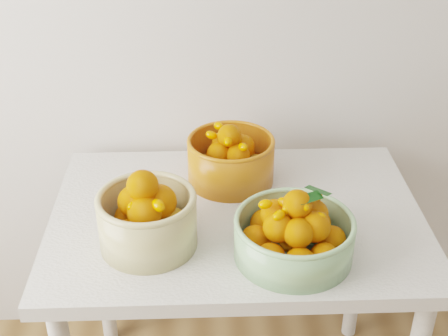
{
  "coord_description": "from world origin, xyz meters",
  "views": [
    {
      "loc": [
        -0.33,
        0.22,
        1.71
      ],
      "look_at": [
        -0.28,
        1.55,
        0.92
      ],
      "focal_mm": 50.0,
      "sensor_mm": 36.0,
      "label": 1
    }
  ],
  "objects": [
    {
      "name": "table",
      "position": [
        -0.25,
        1.6,
        0.65
      ],
      "size": [
        1.0,
        0.7,
        0.75
      ],
      "color": "silver",
      "rests_on": "ground"
    },
    {
      "name": "bowl_orange",
      "position": [
        -0.25,
        1.77,
        0.82
      ],
      "size": [
        0.27,
        0.27,
        0.18
      ],
      "rotation": [
        0.0,
        0.0,
        -0.06
      ],
      "color": "#C45B13",
      "rests_on": "table"
    },
    {
      "name": "bowl_cream",
      "position": [
        -0.47,
        1.47,
        0.83
      ],
      "size": [
        0.25,
        0.25,
        0.21
      ],
      "rotation": [
        0.0,
        0.0,
        0.02
      ],
      "color": "tan",
      "rests_on": "table"
    },
    {
      "name": "bowl_green",
      "position": [
        -0.12,
        1.41,
        0.82
      ],
      "size": [
        0.3,
        0.3,
        0.19
      ],
      "rotation": [
        0.0,
        0.0,
        -0.02
      ],
      "color": "#8ABA80",
      "rests_on": "table"
    }
  ]
}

